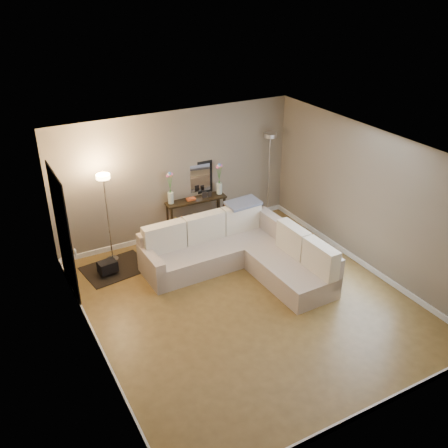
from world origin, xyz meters
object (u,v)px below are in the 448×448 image
sectional_sofa (240,252)px  console_table (193,214)px  floor_lamp_unlit (269,159)px  floor_lamp_lit (106,201)px

sectional_sofa → console_table: sectional_sofa is taller
sectional_sofa → console_table: size_ratio=2.11×
sectional_sofa → floor_lamp_unlit: bearing=44.0°
sectional_sofa → console_table: 1.64m
sectional_sofa → floor_lamp_lit: (-1.98, 1.40, 0.89)m
console_table → floor_lamp_unlit: bearing=-1.6°
console_table → sectional_sofa: bearing=-83.9°
sectional_sofa → console_table: (-0.18, 1.63, 0.09)m
console_table → floor_lamp_unlit: 2.03m
sectional_sofa → floor_lamp_unlit: size_ratio=1.41×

